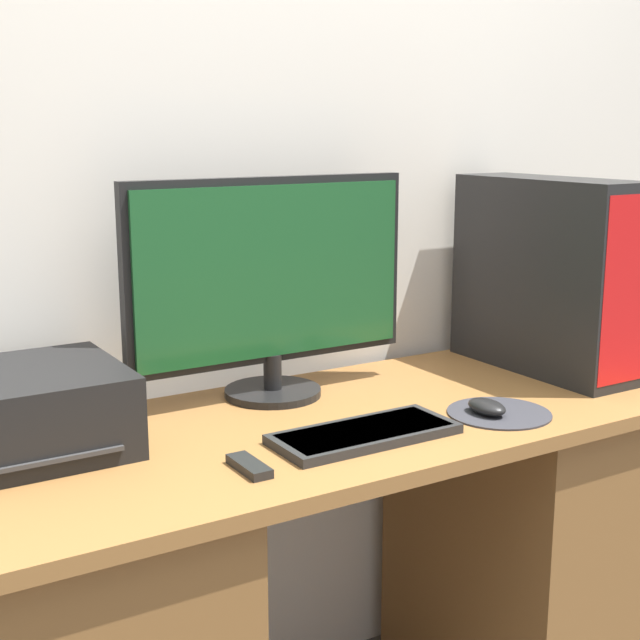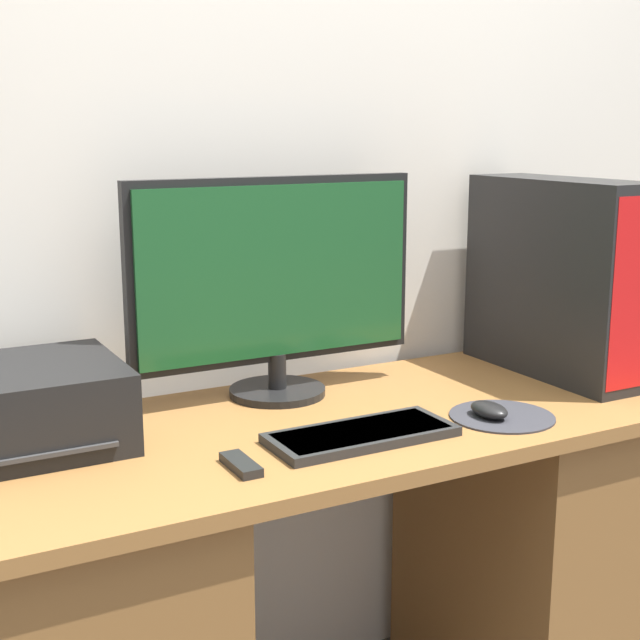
# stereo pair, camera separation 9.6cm
# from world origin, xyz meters

# --- Properties ---
(wall_back) EXTENTS (6.40, 0.17, 2.70)m
(wall_back) POSITION_xyz_m (-0.00, 0.68, 1.35)
(wall_back) COLOR silver
(wall_back) RESTS_ON ground_plane
(desk) EXTENTS (1.50, 0.63, 0.79)m
(desk) POSITION_xyz_m (0.00, 0.31, 0.41)
(desk) COLOR brown
(desk) RESTS_ON ground_plane
(monitor) EXTENTS (0.65, 0.21, 0.47)m
(monitor) POSITION_xyz_m (-0.05, 0.51, 1.04)
(monitor) COLOR black
(monitor) RESTS_ON desk
(keyboard) EXTENTS (0.36, 0.15, 0.02)m
(keyboard) POSITION_xyz_m (-0.03, 0.18, 0.80)
(keyboard) COLOR black
(keyboard) RESTS_ON desk
(mousepad) EXTENTS (0.21, 0.21, 0.00)m
(mousepad) POSITION_xyz_m (0.29, 0.16, 0.79)
(mousepad) COLOR #2D2D33
(mousepad) RESTS_ON desk
(mouse) EXTENTS (0.06, 0.09, 0.03)m
(mouse) POSITION_xyz_m (0.26, 0.16, 0.81)
(mouse) COLOR black
(mouse) RESTS_ON mousepad
(computer_tower) EXTENTS (0.17, 0.48, 0.46)m
(computer_tower) POSITION_xyz_m (0.62, 0.37, 1.02)
(computer_tower) COLOR black
(computer_tower) RESTS_ON desk
(printer) EXTENTS (0.31, 0.32, 0.15)m
(printer) POSITION_xyz_m (-0.57, 0.44, 0.86)
(printer) COLOR black
(printer) RESTS_ON desk
(remote_control) EXTENTS (0.04, 0.11, 0.02)m
(remote_control) POSITION_xyz_m (-0.29, 0.15, 0.79)
(remote_control) COLOR black
(remote_control) RESTS_ON desk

